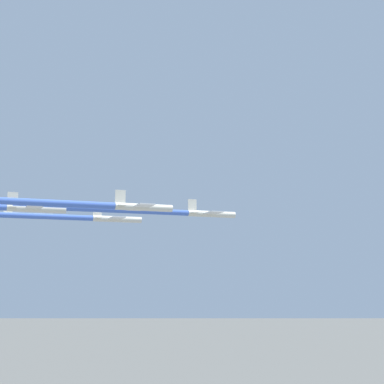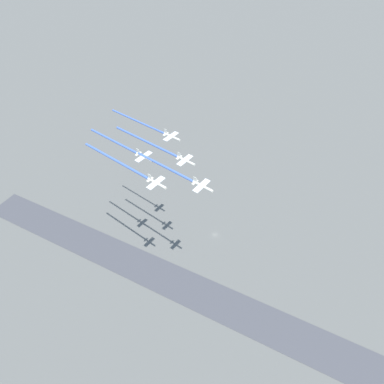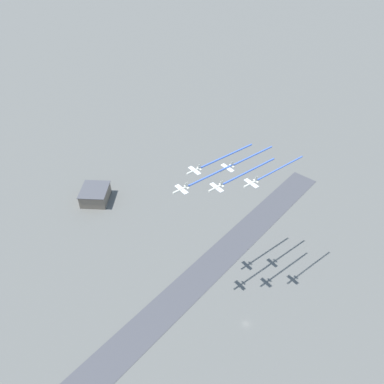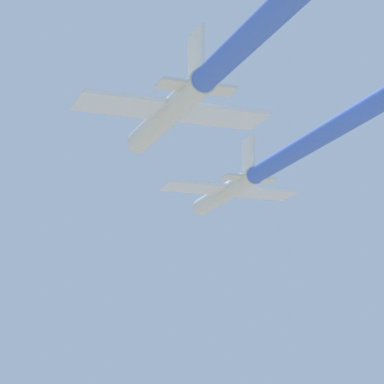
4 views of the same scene
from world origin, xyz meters
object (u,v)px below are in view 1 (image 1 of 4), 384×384
object	(u,v)px
jet_1	(115,219)
jet_3	(27,216)
jet_0	(210,214)
jet_2	(142,207)
jet_4	(35,208)

from	to	relation	value
jet_1	jet_3	world-z (taller)	jet_3
jet_0	jet_2	xyz separation A→B (m)	(18.88, -6.44, -0.54)
jet_1	jet_4	bearing A→B (deg)	-59.53
jet_0	jet_4	xyz separation A→B (m)	(22.42, -26.06, -0.41)
jet_0	jet_1	bearing A→B (deg)	-120.47
jet_0	jet_4	bearing A→B (deg)	-90.00
jet_0	jet_3	distance (m)	39.89
jet_3	jet_4	bearing A→B (deg)	-0.00
jet_2	jet_1	bearing A→B (deg)	180.00
jet_1	jet_3	size ratio (longest dim) A/B	1.00
jet_1	jet_2	distance (m)	20.23
jet_3	jet_4	world-z (taller)	jet_3
jet_4	jet_1	bearing A→B (deg)	120.47
jet_2	jet_4	world-z (taller)	jet_4
jet_2	jet_4	bearing A→B (deg)	-120.47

